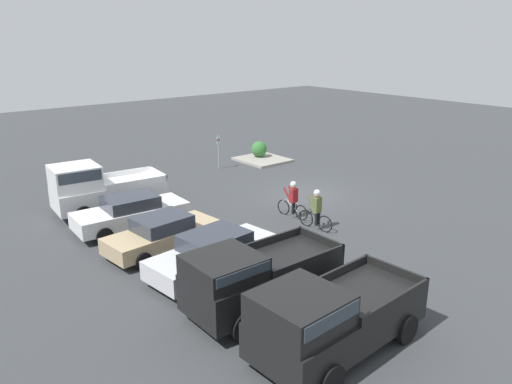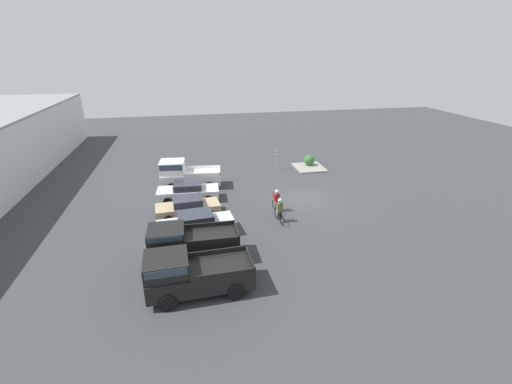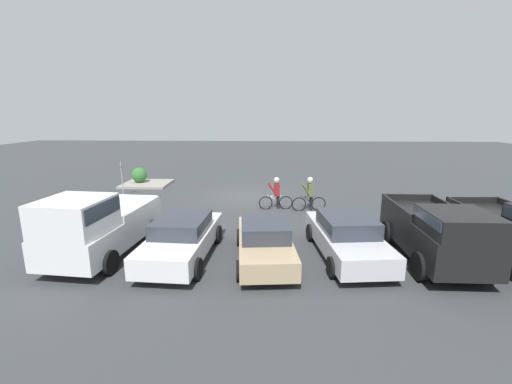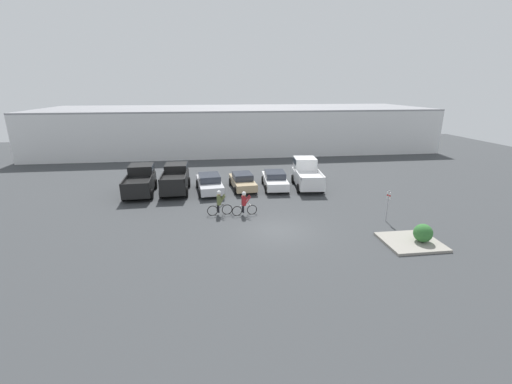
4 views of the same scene
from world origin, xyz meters
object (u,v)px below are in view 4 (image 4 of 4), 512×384
object	(u,v)px
cyclist_1	(219,202)
fire_lane_sign	(388,203)
pickup_truck_1	(175,178)
sedan_0	(210,183)
shrub	(423,233)
sedan_2	(275,180)
pickup_truck_0	(140,180)
pickup_truck_2	(306,173)
sedan_1	(243,181)
cyclist_0	(244,203)

from	to	relation	value
cyclist_1	fire_lane_sign	world-z (taller)	fire_lane_sign
cyclist_1	pickup_truck_1	bearing A→B (deg)	119.38
sedan_0	shrub	distance (m)	16.50
sedan_0	shrub	xyz separation A→B (m)	(11.64, -11.69, -0.08)
sedan_0	shrub	world-z (taller)	sedan_0
sedan_2	fire_lane_sign	distance (m)	10.35
pickup_truck_1	cyclist_1	size ratio (longest dim) A/B	2.74
cyclist_1	shrub	bearing A→B (deg)	-28.87
sedan_2	sedan_0	bearing A→B (deg)	-176.34
pickup_truck_0	cyclist_1	distance (m)	8.71
shrub	pickup_truck_2	bearing A→B (deg)	104.63
pickup_truck_0	sedan_2	xyz separation A→B (m)	(11.22, -0.08, -0.37)
sedan_1	cyclist_1	size ratio (longest dim) A/B	2.56
cyclist_1	pickup_truck_2	bearing A→B (deg)	38.34
cyclist_0	sedan_1	bearing A→B (deg)	85.49
pickup_truck_0	sedan_0	distance (m)	5.65
cyclist_1	sedan_2	bearing A→B (deg)	50.29
pickup_truck_1	cyclist_0	bearing A→B (deg)	-51.17
pickup_truck_0	pickup_truck_2	size ratio (longest dim) A/B	0.99
sedan_1	fire_lane_sign	bearing A→B (deg)	-45.45
shrub	sedan_1	bearing A→B (deg)	126.10
pickup_truck_0	sedan_2	distance (m)	11.22
cyclist_0	shrub	world-z (taller)	cyclist_0
cyclist_1	cyclist_0	bearing A→B (deg)	-8.15
pickup_truck_0	sedan_0	world-z (taller)	pickup_truck_0
fire_lane_sign	sedan_1	bearing A→B (deg)	134.55
pickup_truck_1	shrub	size ratio (longest dim) A/B	4.73
sedan_2	fire_lane_sign	world-z (taller)	fire_lane_sign
fire_lane_sign	pickup_truck_0	bearing A→B (deg)	152.91
pickup_truck_1	sedan_0	bearing A→B (deg)	-9.70
pickup_truck_2	shrub	world-z (taller)	pickup_truck_2
sedan_2	pickup_truck_2	bearing A→B (deg)	4.03
pickup_truck_2	pickup_truck_1	bearing A→B (deg)	-179.59
sedan_1	cyclist_0	bearing A→B (deg)	-94.51
cyclist_0	fire_lane_sign	world-z (taller)	fire_lane_sign
pickup_truck_1	cyclist_1	distance (m)	7.00
sedan_2	fire_lane_sign	size ratio (longest dim) A/B	2.28
pickup_truck_2	sedan_0	bearing A→B (deg)	-176.21
fire_lane_sign	sedan_0	bearing A→B (deg)	144.01
sedan_2	pickup_truck_1	bearing A→B (deg)	179.18
pickup_truck_2	fire_lane_sign	bearing A→B (deg)	-71.78
shrub	cyclist_0	bearing A→B (deg)	148.03
pickup_truck_1	shrub	xyz separation A→B (m)	(14.44, -12.17, -0.45)
cyclist_1	shrub	world-z (taller)	cyclist_1
cyclist_0	shrub	bearing A→B (deg)	-31.97
sedan_1	shrub	world-z (taller)	sedan_1
sedan_0	cyclist_0	xyz separation A→B (m)	(2.30, -5.86, 0.15)
sedan_1	sedan_2	bearing A→B (deg)	-1.68
cyclist_1	shrub	size ratio (longest dim) A/B	1.73
pickup_truck_1	shrub	bearing A→B (deg)	-40.11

